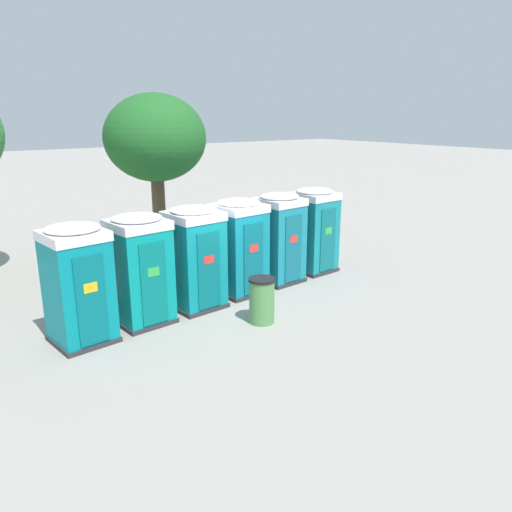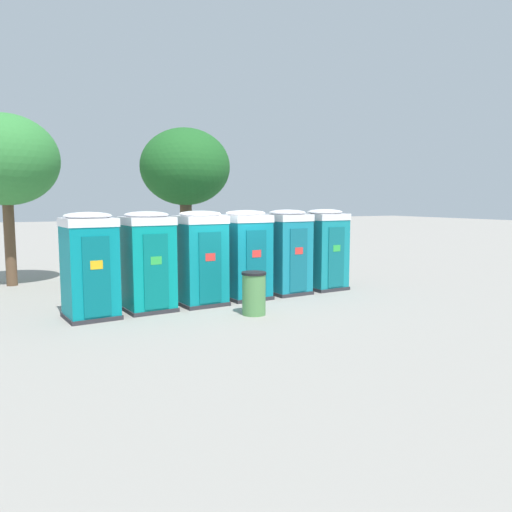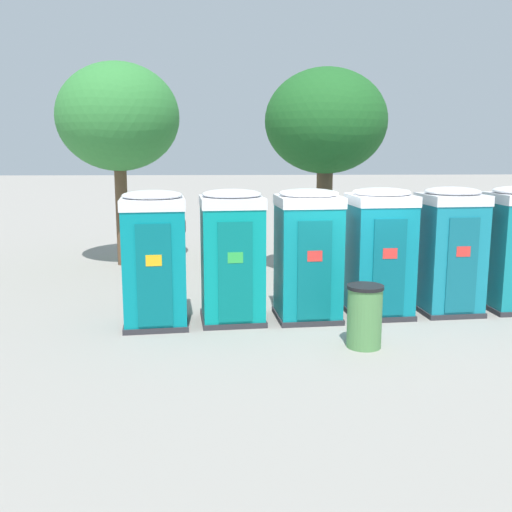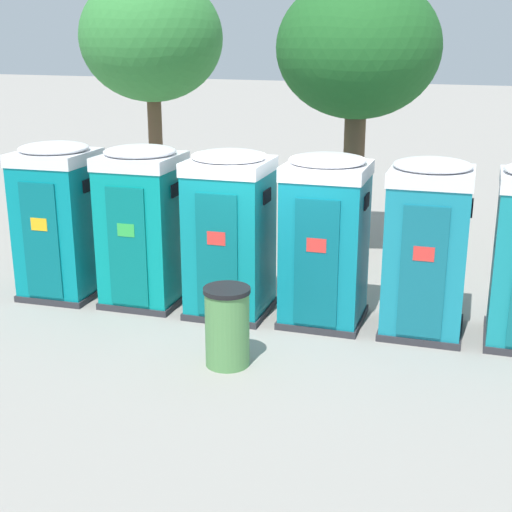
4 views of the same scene
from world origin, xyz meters
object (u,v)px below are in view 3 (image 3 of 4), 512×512
portapotty_0 (154,258)px  portapotty_1 (232,256)px  portapotty_3 (380,252)px  portapotty_4 (449,250)px  street_tree_1 (326,123)px  street_tree_0 (118,118)px  trash_can (365,316)px  portapotty_2 (308,254)px

portapotty_0 → portapotty_1: same height
portapotty_3 → portapotty_4: (1.45, 0.15, 0.00)m
portapotty_1 → street_tree_1: street_tree_1 is taller
portapotty_4 → street_tree_0: street_tree_0 is taller
street_tree_0 → trash_can: bearing=-54.5°
street_tree_1 → portapotty_2: bearing=-103.2°
portapotty_0 → portapotty_3: same height
portapotty_3 → portapotty_1: bearing=-174.0°
portapotty_0 → portapotty_1: 1.46m
portapotty_0 → portapotty_1: bearing=8.3°
portapotty_1 → street_tree_0: 7.12m
portapotty_2 → portapotty_4: same height
portapotty_3 → trash_can: (-0.71, -1.95, -0.75)m
portapotty_1 → portapotty_2: 1.46m
portapotty_3 → street_tree_0: size_ratio=0.45×
portapotty_0 → street_tree_0: (-1.64, 5.98, 2.81)m
portapotty_3 → portapotty_2: bearing=-171.9°
portapotty_0 → portapotty_2: size_ratio=1.00×
portapotty_0 → portapotty_4: 5.85m
portapotty_1 → trash_can: 2.84m
portapotty_1 → portapotty_0: bearing=-171.7°
portapotty_0 → portapotty_3: 4.38m
portapotty_1 → portapotty_2: same height
street_tree_0 → street_tree_1: 5.75m
portapotty_2 → portapotty_3: bearing=8.1°
portapotty_4 → street_tree_1: 4.77m
portapotty_0 → trash_can: size_ratio=2.39×
portapotty_0 → portapotty_3: (4.35, 0.52, -0.00)m
portapotty_2 → portapotty_1: bearing=-176.1°
portapotty_4 → street_tree_1: size_ratio=0.48×
portapotty_3 → portapotty_4: bearing=5.9°
street_tree_0 → trash_can: 9.77m
portapotty_3 → street_tree_1: 4.49m
portapotty_0 → portapotty_4: same height
street_tree_1 → trash_can: 6.49m
street_tree_1 → portapotty_1: bearing=-121.0°
portapotty_3 → street_tree_0: street_tree_0 is taller
trash_can → portapotty_3: bearing=70.0°
portapotty_3 → street_tree_0: 8.59m
portapotty_1 → trash_can: portapotty_1 is taller
portapotty_1 → portapotty_4: size_ratio=1.00×
street_tree_0 → portapotty_1: bearing=-61.9°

